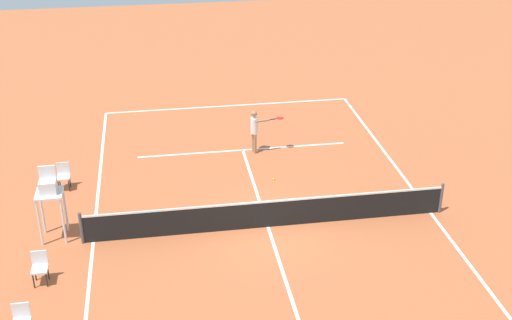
{
  "coord_description": "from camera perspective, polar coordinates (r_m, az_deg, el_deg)",
  "views": [
    {
      "loc": [
        3.28,
        17.98,
        11.6
      ],
      "look_at": [
        -0.13,
        -3.18,
        0.8
      ],
      "focal_mm": 47.35,
      "sensor_mm": 36.0,
      "label": 1
    }
  ],
  "objects": [
    {
      "name": "ground_plane",
      "position": [
        21.64,
        1.01,
        -5.67
      ],
      "size": [
        60.0,
        60.0,
        0.0
      ],
      "primitive_type": "plane",
      "color": "#AD5933"
    },
    {
      "name": "tennis_ball",
      "position": [
        24.36,
        1.49,
        -1.61
      ],
      "size": [
        0.07,
        0.07,
        0.07
      ],
      "primitive_type": "sphere",
      "color": "#CCE033",
      "rests_on": "ground"
    },
    {
      "name": "courtside_chair_far",
      "position": [
        18.14,
        -19.21,
        -12.64
      ],
      "size": [
        0.44,
        0.46,
        0.95
      ],
      "color": "#262626",
      "rests_on": "ground"
    },
    {
      "name": "court_lines",
      "position": [
        21.64,
        1.01,
        -5.66
      ],
      "size": [
        11.03,
        20.81,
        0.01
      ],
      "color": "white",
      "rests_on": "ground"
    },
    {
      "name": "player_serving",
      "position": [
        25.97,
        -0.04,
        2.75
      ],
      "size": [
        1.32,
        0.45,
        1.74
      ],
      "rotation": [
        0.0,
        0.0,
        1.75
      ],
      "color": "#9E704C",
      "rests_on": "ground"
    },
    {
      "name": "umpire_chair",
      "position": [
        21.23,
        -17.09,
        -2.63
      ],
      "size": [
        0.8,
        0.8,
        2.41
      ],
      "color": "silver",
      "rests_on": "ground"
    },
    {
      "name": "courtside_chair_near",
      "position": [
        19.89,
        -17.81,
        -8.53
      ],
      "size": [
        0.44,
        0.46,
        0.95
      ],
      "color": "#262626",
      "rests_on": "ground"
    },
    {
      "name": "tennis_net",
      "position": [
        21.38,
        1.02,
        -4.54
      ],
      "size": [
        11.63,
        0.1,
        1.07
      ],
      "color": "#4C4C51",
      "rests_on": "ground"
    },
    {
      "name": "courtside_chair_mid",
      "position": [
        24.51,
        -15.96,
        -1.21
      ],
      "size": [
        0.44,
        0.46,
        0.95
      ],
      "color": "#262626",
      "rests_on": "ground"
    }
  ]
}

